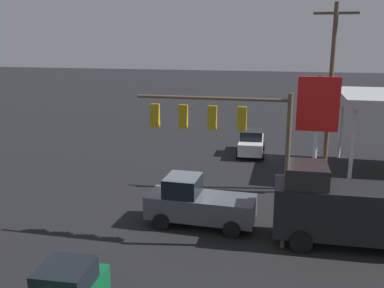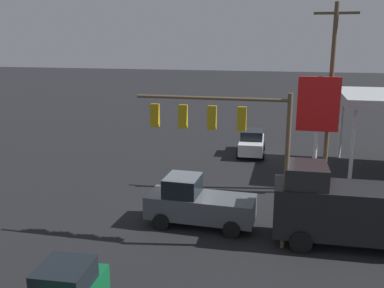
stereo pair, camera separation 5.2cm
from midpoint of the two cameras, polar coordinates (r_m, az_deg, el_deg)
ground_plane at (r=21.86m, az=-1.23°, el=-9.95°), size 200.00×200.00×0.00m
traffic_signal_assembly at (r=18.04m, az=4.35°, el=1.77°), size 6.54×0.43×6.73m
utility_pole at (r=25.74m, az=17.85°, el=6.19°), size 2.40×0.26×10.78m
price_sign at (r=25.05m, az=16.36°, el=4.35°), size 2.31×0.27×6.79m
delivery_truck at (r=19.89m, az=20.18°, el=-8.07°), size 6.86×2.70×3.58m
sedan_waiting at (r=33.59m, az=7.86°, el=0.21°), size 2.21×4.47×1.93m
pickup_parked at (r=20.84m, az=0.68°, el=-7.88°), size 5.27×2.41×2.40m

